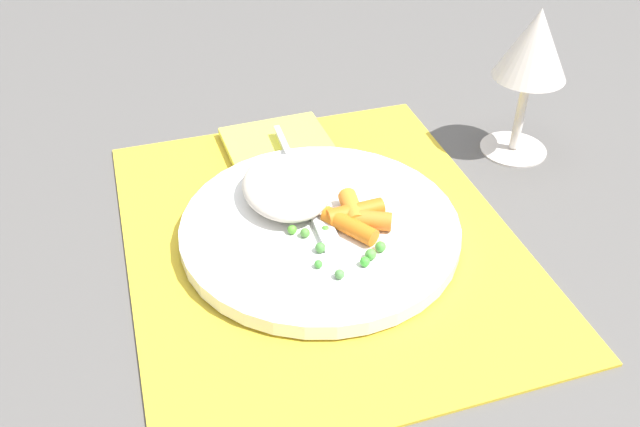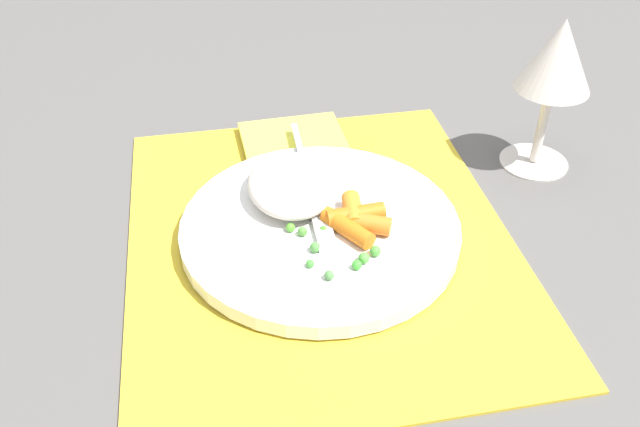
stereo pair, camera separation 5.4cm
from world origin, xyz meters
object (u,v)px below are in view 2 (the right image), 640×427
Objects in this scene: carrot_portion at (356,219)px; wine_glass at (557,62)px; napkin at (292,140)px; plate at (320,228)px; fork at (313,193)px; rice_mound at (291,185)px.

carrot_portion is 0.44× the size of wine_glass.
wine_glass is at bearing 72.81° from napkin.
plate is 0.04m from carrot_portion.
plate is at bearing -71.59° from wine_glass.
carrot_portion reaches higher than napkin.
wine_glass reaches higher than plate.
plate is 0.28m from wine_glass.
carrot_portion is 0.34× the size of fork.
plate is at bearing 0.62° from napkin.
rice_mound reaches higher than carrot_portion.
rice_mound is 0.02m from fork.
rice_mound is at bearing -8.62° from napkin.
rice_mound is at bearing -137.22° from carrot_portion.
rice_mound is (-0.04, -0.02, 0.02)m from plate.
fork is at bearing 84.78° from rice_mound.
fork is at bearing -80.34° from wine_glass.
plate is 1.22× the size of fork.
rice_mound reaches higher than plate.
wine_glass is 1.45× the size of napkin.
wine_glass is at bearing 99.66° from fork.
napkin is at bearing -169.42° from carrot_portion.
plate is 3.59× the size of carrot_portion.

